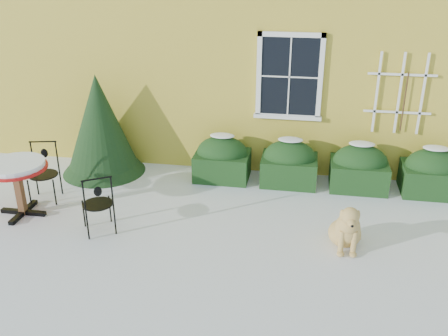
% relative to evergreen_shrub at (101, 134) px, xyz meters
% --- Properties ---
extents(ground, '(80.00, 80.00, 0.00)m').
position_rel_evergreen_shrub_xyz_m(ground, '(2.72, -2.45, -0.80)').
color(ground, white).
rests_on(ground, ground).
extents(hedge_row, '(4.95, 0.80, 0.91)m').
position_rel_evergreen_shrub_xyz_m(hedge_row, '(4.37, 0.10, -0.40)').
color(hedge_row, black).
rests_on(hedge_row, ground).
extents(evergreen_shrub, '(1.65, 1.65, 2.00)m').
position_rel_evergreen_shrub_xyz_m(evergreen_shrub, '(0.00, 0.00, 0.00)').
color(evergreen_shrub, black).
rests_on(evergreen_shrub, ground).
extents(bistro_table, '(1.03, 1.03, 0.95)m').
position_rel_evergreen_shrub_xyz_m(bistro_table, '(-0.68, -1.93, -0.01)').
color(bistro_table, black).
rests_on(bistro_table, ground).
extents(patio_chair_near, '(0.62, 0.61, 1.01)m').
position_rel_evergreen_shrub_xyz_m(patio_chair_near, '(0.85, -2.26, -0.30)').
color(patio_chair_near, black).
rests_on(patio_chair_near, ground).
extents(patio_chair_far, '(0.56, 0.55, 1.05)m').
position_rel_evergreen_shrub_xyz_m(patio_chair_far, '(-0.55, -1.32, -0.28)').
color(patio_chair_far, black).
rests_on(patio_chair_far, ground).
extents(dog, '(0.54, 0.89, 0.79)m').
position_rel_evergreen_shrub_xyz_m(dog, '(4.69, -2.08, -0.49)').
color(dog, tan).
rests_on(dog, ground).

